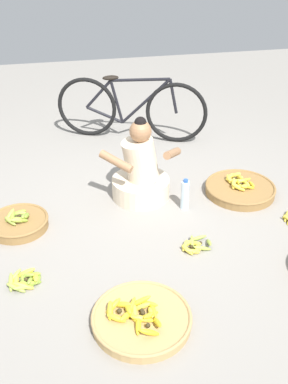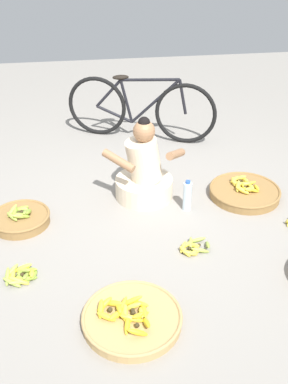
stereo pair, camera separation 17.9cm
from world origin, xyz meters
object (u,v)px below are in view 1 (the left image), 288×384
at_px(banana_basket_front_right, 18,222).
at_px(banana_basket_front_left, 141,318).
at_px(banana_basket_back_right, 240,188).
at_px(bicycle_leaning, 131,109).
at_px(loose_bananas_mid_right, 25,280).
at_px(loose_bananas_mid_left, 195,246).
at_px(vendor_woman_front, 141,173).
at_px(water_bottle, 185,195).

bearing_deg(banana_basket_front_right, banana_basket_front_left, -57.42).
relative_size(banana_basket_back_right, banana_basket_front_left, 1.01).
bearing_deg(banana_basket_front_right, bicycle_leaning, 51.50).
distance_m(loose_bananas_mid_right, loose_bananas_mid_left, 1.28).
height_order(vendor_woman_front, loose_bananas_mid_right, vendor_woman_front).
bearing_deg(loose_bananas_mid_right, vendor_woman_front, 43.20).
bearing_deg(loose_bananas_mid_right, banana_basket_back_right, 23.14).
relative_size(vendor_woman_front, banana_basket_front_right, 1.57).
bearing_deg(vendor_woman_front, loose_bananas_mid_right, -136.80).
distance_m(banana_basket_back_right, banana_basket_front_left, 1.81).
height_order(banana_basket_front_left, loose_bananas_mid_right, banana_basket_front_left).
relative_size(vendor_woman_front, banana_basket_back_right, 1.20).
xyz_separation_m(banana_basket_back_right, loose_bananas_mid_right, (-1.93, -0.82, -0.02)).
bearing_deg(bicycle_leaning, loose_bananas_mid_right, -117.71).
relative_size(vendor_woman_front, loose_bananas_mid_left, 2.90).
height_order(bicycle_leaning, water_bottle, bicycle_leaning).
bearing_deg(banana_basket_front_left, banana_basket_front_right, 122.58).
bearing_deg(loose_bananas_mid_right, banana_basket_front_right, 94.53).
bearing_deg(banana_basket_front_left, water_bottle, 62.18).
xyz_separation_m(vendor_woman_front, loose_bananas_mid_right, (-1.03, -0.96, -0.22)).
bearing_deg(banana_basket_front_left, bicycle_leaning, 80.66).
bearing_deg(vendor_woman_front, banana_basket_front_left, -101.64).
bearing_deg(water_bottle, bicycle_leaning, 96.91).
bearing_deg(vendor_woman_front, water_bottle, -39.24).
distance_m(vendor_woman_front, banana_basket_back_right, 0.94).
distance_m(banana_basket_back_right, loose_bananas_mid_right, 2.10).
xyz_separation_m(banana_basket_front_right, loose_bananas_mid_right, (0.05, -0.69, -0.02)).
height_order(banana_basket_front_right, loose_bananas_mid_right, banana_basket_front_right).
relative_size(bicycle_leaning, water_bottle, 5.55).
height_order(vendor_woman_front, bicycle_leaning, vendor_woman_front).
height_order(banana_basket_front_left, water_bottle, water_bottle).
bearing_deg(loose_bananas_mid_left, banana_basket_front_right, 157.20).
relative_size(vendor_woman_front, water_bottle, 2.68).
distance_m(banana_basket_front_left, loose_bananas_mid_right, 0.89).
height_order(banana_basket_back_right, banana_basket_front_right, banana_basket_front_right).
distance_m(banana_basket_front_left, water_bottle, 1.37).
bearing_deg(bicycle_leaning, water_bottle, -83.09).
xyz_separation_m(banana_basket_front_left, loose_bananas_mid_left, (0.56, 0.65, -0.02)).
bearing_deg(bicycle_leaning, loose_bananas_mid_left, -87.12).
bearing_deg(banana_basket_front_right, water_bottle, 0.04).
height_order(loose_bananas_mid_left, water_bottle, water_bottle).
relative_size(bicycle_leaning, banana_basket_front_left, 2.51).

